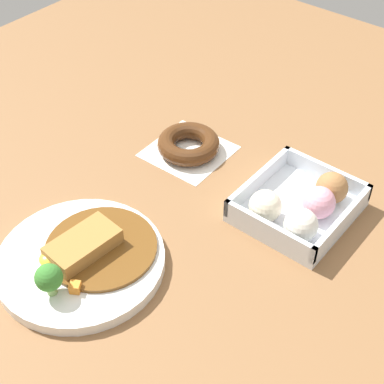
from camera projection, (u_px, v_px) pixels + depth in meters
ground_plane at (204, 236)px, 0.89m from camera, size 1.60×1.60×0.00m
curry_plate at (81, 259)px, 0.83m from camera, size 0.24×0.24×0.07m
donut_box at (301, 206)px, 0.90m from camera, size 0.18×0.16×0.06m
chocolate_ring_donut at (189, 144)px, 1.03m from camera, size 0.14×0.14×0.03m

